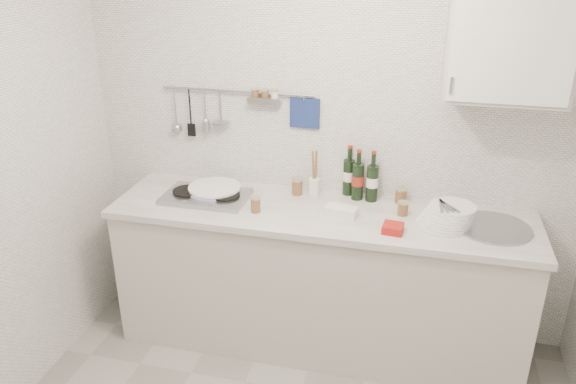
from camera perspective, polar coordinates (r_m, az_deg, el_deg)
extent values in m
cube|color=silver|center=(3.39, 4.38, 5.28)|extent=(3.00, 0.02, 2.50)
cube|color=#B5AFA7|center=(3.48, 3.12, -9.05)|extent=(2.40, 0.60, 0.88)
cube|color=silver|center=(3.25, 3.29, -2.22)|extent=(2.44, 0.64, 0.04)
cube|color=black|center=(3.72, 3.04, -13.95)|extent=(2.34, 0.52, 0.10)
cube|color=#93969B|center=(3.42, -8.30, -0.44)|extent=(0.50, 0.32, 0.03)
cylinder|color=black|center=(3.45, -10.18, 0.09)|extent=(0.18, 0.18, 0.01)
cylinder|color=black|center=(3.37, -6.43, -0.30)|extent=(0.18, 0.18, 0.01)
cylinder|color=#93969B|center=(3.23, 20.14, -3.43)|extent=(0.40, 0.40, 0.02)
cylinder|color=#93969B|center=(3.25, 20.01, -4.31)|extent=(0.34, 0.34, 0.10)
cylinder|color=#93969B|center=(3.42, -5.23, 10.14)|extent=(0.95, 0.02, 0.02)
cube|color=navy|center=(3.36, 1.71, 8.01)|extent=(0.18, 0.02, 0.18)
cube|color=#B5AFA7|center=(3.05, 21.75, 15.17)|extent=(0.60, 0.35, 0.70)
cube|color=white|center=(2.87, 22.15, 14.67)|extent=(0.56, 0.01, 0.66)
cylinder|color=#93969B|center=(2.88, 16.24, 10.38)|extent=(0.01, 0.01, 0.08)
cylinder|color=#44479A|center=(3.46, -7.82, -0.25)|extent=(0.34, 0.34, 0.01)
cylinder|color=#44479A|center=(3.45, -7.71, -0.01)|extent=(0.33, 0.33, 0.01)
cylinder|color=#44479A|center=(3.45, -7.59, 0.23)|extent=(0.33, 0.33, 0.01)
cylinder|color=#44479A|center=(3.45, -7.47, 0.47)|extent=(0.32, 0.32, 0.01)
cylinder|color=white|center=(3.18, 15.46, -3.16)|extent=(0.29, 0.29, 0.01)
cylinder|color=white|center=(3.18, 15.60, -2.91)|extent=(0.28, 0.28, 0.01)
cylinder|color=white|center=(3.18, 15.74, -2.66)|extent=(0.28, 0.28, 0.01)
cylinder|color=white|center=(3.18, 15.88, -2.42)|extent=(0.27, 0.27, 0.01)
cylinder|color=white|center=(3.17, 16.03, -2.17)|extent=(0.27, 0.27, 0.01)
cylinder|color=white|center=(3.17, 16.17, -1.92)|extent=(0.26, 0.26, 0.01)
cylinder|color=white|center=(3.17, 16.31, -1.67)|extent=(0.25, 0.25, 0.01)
cylinder|color=white|center=(3.17, 16.45, -1.42)|extent=(0.25, 0.25, 0.01)
cube|color=white|center=(3.18, 5.44, -1.95)|extent=(0.19, 0.12, 0.05)
cube|color=red|center=(3.04, 10.60, -3.65)|extent=(0.12, 0.12, 0.04)
cylinder|color=white|center=(3.42, 2.66, 0.52)|extent=(0.07, 0.07, 0.11)
cylinder|color=olive|center=(3.37, 2.85, 2.60)|extent=(0.03, 0.05, 0.21)
cylinder|color=olive|center=(3.38, 2.58, 2.54)|extent=(0.03, 0.04, 0.20)
cylinder|color=brown|center=(3.43, 0.94, 0.48)|extent=(0.06, 0.06, 0.09)
cylinder|color=tan|center=(3.41, 0.95, 1.26)|extent=(0.07, 0.07, 0.01)
cylinder|color=brown|center=(3.39, 11.40, -0.43)|extent=(0.07, 0.07, 0.08)
cylinder|color=tan|center=(3.37, 11.46, 0.26)|extent=(0.07, 0.07, 0.01)
cylinder|color=brown|center=(3.23, 11.59, -1.71)|extent=(0.06, 0.06, 0.07)
cylinder|color=tan|center=(3.22, 11.65, -1.05)|extent=(0.06, 0.06, 0.01)
cylinder|color=brown|center=(3.21, -3.31, -1.36)|extent=(0.05, 0.05, 0.08)
cylinder|color=tan|center=(3.19, -3.33, -0.60)|extent=(0.06, 0.06, 0.01)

